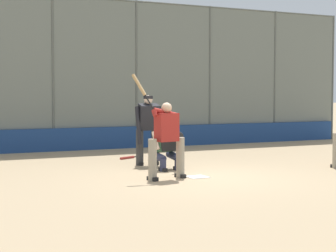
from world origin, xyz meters
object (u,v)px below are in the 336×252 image
at_px(batter_at_plate, 166,137).
at_px(spare_bat_near_backstop, 129,157).
at_px(umpire_home, 148,128).
at_px(catcher_behind_plate, 167,145).

bearing_deg(batter_at_plate, spare_bat_near_backstop, -110.59).
xyz_separation_m(batter_at_plate, umpire_home, (-0.59, -2.31, 0.07)).
relative_size(batter_at_plate, catcher_behind_plate, 1.90).
bearing_deg(batter_at_plate, catcher_behind_plate, -126.80).
relative_size(batter_at_plate, umpire_home, 1.26).
relative_size(batter_at_plate, spare_bat_near_backstop, 2.59).
bearing_deg(catcher_behind_plate, batter_at_plate, 59.12).
bearing_deg(umpire_home, catcher_behind_plate, 95.51).
bearing_deg(catcher_behind_plate, umpire_home, -93.04).
xyz_separation_m(batter_at_plate, spare_bat_near_backstop, (-0.67, -3.81, -0.84)).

